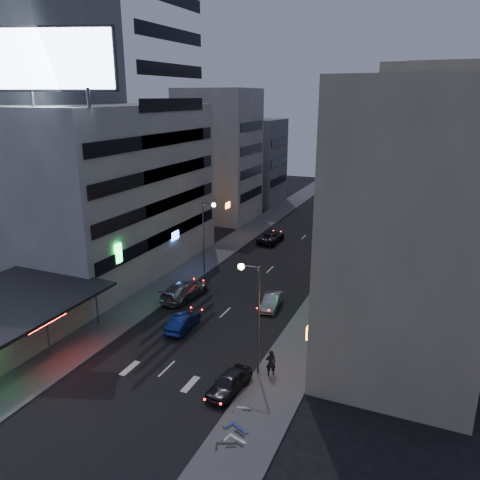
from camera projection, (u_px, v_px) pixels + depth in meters
The scene contains 29 objects.
ground at pixel (134, 400), 30.27m from camera, with size 180.00×180.00×0.00m, color black.
sidewalk_left at pixel (221, 250), 59.60m from camera, with size 4.00×120.00×0.12m, color #4C4C4F.
sidewalk_right at pixel (347, 268), 53.56m from camera, with size 4.00×120.00×0.12m, color #4C4C4F.
food_court at pixel (0, 321), 36.69m from camera, with size 11.00×13.00×3.88m.
white_building at pixel (108, 189), 51.60m from camera, with size 14.00×24.00×18.00m, color beige.
grey_tower at pixel (57, 113), 55.28m from camera, with size 10.00×14.00×34.00m, color gray.
shophouse_near at pixel (407, 236), 30.87m from camera, with size 10.00×11.00×20.00m, color #B6AF8F.
shophouse_mid at pixel (421, 224), 41.36m from camera, with size 11.00×12.00×16.00m, color gray.
shophouse_far at pixel (426, 170), 52.08m from camera, with size 10.00×14.00×22.00m, color #B6AF8F.
far_left_a at pixel (219, 156), 72.68m from camera, with size 11.00×10.00×20.00m, color beige.
far_left_b at pixel (247, 161), 85.01m from camera, with size 12.00×10.00×15.00m, color gray.
far_right_a at pixel (433, 169), 65.64m from camera, with size 11.00×12.00×18.00m, color gray.
far_right_b at pixel (441, 140), 76.86m from camera, with size 12.00×12.00×24.00m, color #B6AF8F.
billboard at pixel (55, 60), 37.55m from camera, with size 9.52×3.75×6.20m.
street_lamp_right_near at pixel (253, 304), 31.72m from camera, with size 1.60×0.44×8.02m.
street_lamp_left at pixel (207, 227), 50.23m from camera, with size 1.60×0.44×8.02m.
street_lamp_right_far at pixel (349, 203), 61.56m from camera, with size 1.60×0.44×8.02m.
parked_car_right_near at pixel (229, 383), 30.95m from camera, with size 1.63×4.06×1.38m, color #242529.
parked_car_right_mid at pixel (272, 301), 43.34m from camera, with size 1.39×3.99×1.31m, color #ABADB3.
parked_car_left at pixel (271, 237), 62.95m from camera, with size 2.47×5.36×1.49m, color #29282D.
parked_car_right_far at pixel (341, 241), 61.36m from camera, with size 1.80×4.42×1.28m, color #A2A3AB.
road_car_blue at pixel (183, 322), 39.30m from camera, with size 1.46×4.19×1.38m, color navy.
road_car_silver at pixel (184, 290), 45.34m from camera, with size 2.37×5.83×1.69m, color gray.
person at pixel (271, 363), 32.54m from camera, with size 0.70×0.46×1.93m, color black.
scooter_black_a at pixel (236, 435), 26.27m from camera, with size 1.70×0.57×1.04m, color black, non-canonical shape.
scooter_silver_a at pixel (247, 435), 26.22m from camera, with size 1.82×0.61×1.11m, color #A3A6AB, non-canonical shape.
scooter_blue at pixel (249, 424), 26.96m from camera, with size 2.01×0.67×1.23m, color navy, non-canonical shape.
scooter_black_b at pixel (248, 425), 26.99m from camera, with size 1.77×0.59×1.08m, color black, non-canonical shape.
scooter_silver_b at pixel (252, 401), 29.25m from camera, with size 1.59×0.53×0.97m, color #B6BABF, non-canonical shape.
Camera 1 is at (16.55, -21.03, 18.85)m, focal length 35.00 mm.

